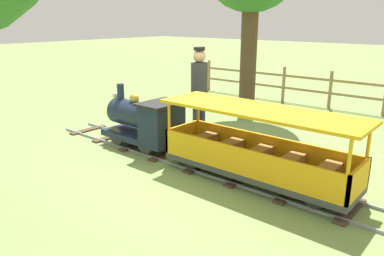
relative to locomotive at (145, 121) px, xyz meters
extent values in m
plane|color=#75934C|center=(0.00, -0.99, -0.48)|extent=(60.00, 60.00, 0.00)
cube|color=gray|center=(-0.26, -1.20, -0.46)|extent=(0.03, 6.40, 0.04)
cube|color=gray|center=(0.26, -1.20, -0.46)|extent=(0.03, 6.40, 0.04)
cube|color=#4C3828|center=(0.00, -3.34, -0.47)|extent=(0.75, 0.14, 0.03)
cube|color=#4C3828|center=(0.00, -2.63, -0.47)|extent=(0.75, 0.14, 0.03)
cube|color=#4C3828|center=(0.00, -1.92, -0.47)|extent=(0.75, 0.14, 0.03)
cube|color=#4C3828|center=(0.00, -1.20, -0.47)|extent=(0.75, 0.14, 0.03)
cube|color=#4C3828|center=(0.00, -0.49, -0.47)|extent=(0.75, 0.14, 0.03)
cube|color=#4C3828|center=(0.00, 0.22, -0.47)|extent=(0.75, 0.14, 0.03)
cube|color=#4C3828|center=(0.00, 0.93, -0.47)|extent=(0.75, 0.14, 0.03)
cube|color=#4C3828|center=(0.00, 1.64, -0.47)|extent=(0.75, 0.14, 0.03)
cube|color=#192338|center=(0.00, 0.10, -0.27)|extent=(0.63, 1.40, 0.10)
cylinder|color=#192338|center=(0.00, 0.30, 0.08)|extent=(0.44, 0.85, 0.44)
cylinder|color=#B7932D|center=(0.00, 0.72, 0.08)|extent=(0.37, 0.02, 0.37)
cylinder|color=#192338|center=(0.00, 0.59, 0.42)|extent=(0.12, 0.12, 0.25)
sphere|color=#B7932D|center=(0.00, 0.25, 0.35)|extent=(0.16, 0.16, 0.16)
cube|color=#192338|center=(0.00, -0.38, 0.05)|extent=(0.63, 0.45, 0.55)
cube|color=black|center=(0.00, -0.38, 0.35)|extent=(0.71, 0.53, 0.04)
sphere|color=#F2EAB2|center=(0.00, 0.75, 0.34)|extent=(0.10, 0.10, 0.10)
cylinder|color=#2D2D2D|center=(-0.26, 0.45, -0.28)|extent=(0.05, 0.32, 0.32)
cylinder|color=#2D2D2D|center=(0.26, 0.45, -0.28)|extent=(0.05, 0.32, 0.32)
cylinder|color=#2D2D2D|center=(-0.26, -0.25, -0.28)|extent=(0.05, 0.32, 0.32)
cylinder|color=#2D2D2D|center=(0.26, -0.25, -0.28)|extent=(0.05, 0.32, 0.32)
cube|color=#3F3F3F|center=(0.00, -2.10, -0.30)|extent=(0.71, 2.60, 0.08)
cube|color=orange|center=(-0.34, -2.10, -0.09)|extent=(0.04, 2.60, 0.35)
cube|color=orange|center=(0.34, -2.10, -0.09)|extent=(0.04, 2.60, 0.35)
cube|color=orange|center=(0.00, -0.82, -0.09)|extent=(0.71, 0.04, 0.35)
cube|color=orange|center=(0.00, -3.38, -0.09)|extent=(0.71, 0.04, 0.35)
cylinder|color=orange|center=(-0.33, -0.85, 0.11)|extent=(0.04, 0.04, 0.75)
cylinder|color=orange|center=(0.33, -0.85, 0.11)|extent=(0.04, 0.04, 0.75)
cylinder|color=orange|center=(-0.33, -3.35, 0.11)|extent=(0.04, 0.04, 0.75)
cylinder|color=orange|center=(0.33, -3.35, 0.11)|extent=(0.04, 0.04, 0.75)
cube|color=orange|center=(0.00, -2.10, 0.51)|extent=(0.81, 2.70, 0.04)
cube|color=olive|center=(0.00, -3.02, -0.14)|extent=(0.55, 0.20, 0.24)
cube|color=olive|center=(0.00, -2.56, -0.14)|extent=(0.55, 0.20, 0.24)
cube|color=olive|center=(0.00, -2.10, -0.14)|extent=(0.55, 0.20, 0.24)
cube|color=olive|center=(0.00, -1.64, -0.14)|extent=(0.55, 0.20, 0.24)
cube|color=olive|center=(0.00, -1.18, -0.14)|extent=(0.55, 0.20, 0.24)
cylinder|color=#262626|center=(-0.26, -1.19, -0.32)|extent=(0.04, 0.24, 0.24)
cylinder|color=#262626|center=(0.26, -1.19, -0.32)|extent=(0.04, 0.24, 0.24)
cylinder|color=#262626|center=(-0.26, -3.01, -0.32)|extent=(0.04, 0.24, 0.24)
cylinder|color=#262626|center=(0.26, -3.01, -0.32)|extent=(0.04, 0.24, 0.24)
cylinder|color=#282D47|center=(1.05, -0.21, -0.08)|extent=(0.12, 0.12, 0.80)
cylinder|color=#282D47|center=(1.23, -0.21, -0.08)|extent=(0.12, 0.12, 0.80)
cylinder|color=#333338|center=(1.14, -0.21, 0.59)|extent=(0.30, 0.30, 0.55)
sphere|color=tan|center=(1.14, -0.21, 0.98)|extent=(0.22, 0.22, 0.22)
cylinder|color=black|center=(1.14, -0.21, 1.11)|extent=(0.20, 0.20, 0.06)
cylinder|color=#4C3823|center=(2.91, -0.12, 0.78)|extent=(0.35, 0.35, 2.52)
cylinder|color=#93754C|center=(4.95, -1.20, -0.03)|extent=(0.08, 0.08, 0.90)
cylinder|color=#93754C|center=(4.95, 0.03, -0.03)|extent=(0.08, 0.08, 0.90)
cylinder|color=#93754C|center=(4.95, 1.26, -0.03)|extent=(0.08, 0.08, 0.90)
cylinder|color=#93754C|center=(4.95, 2.50, -0.03)|extent=(0.08, 0.08, 0.90)
cube|color=#93754C|center=(4.95, -1.20, 0.19)|extent=(0.04, 7.40, 0.06)
cube|color=#93754C|center=(4.95, -1.20, -0.12)|extent=(0.04, 7.40, 0.06)
camera|label=1|loc=(-4.06, -4.42, 1.62)|focal=35.15mm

